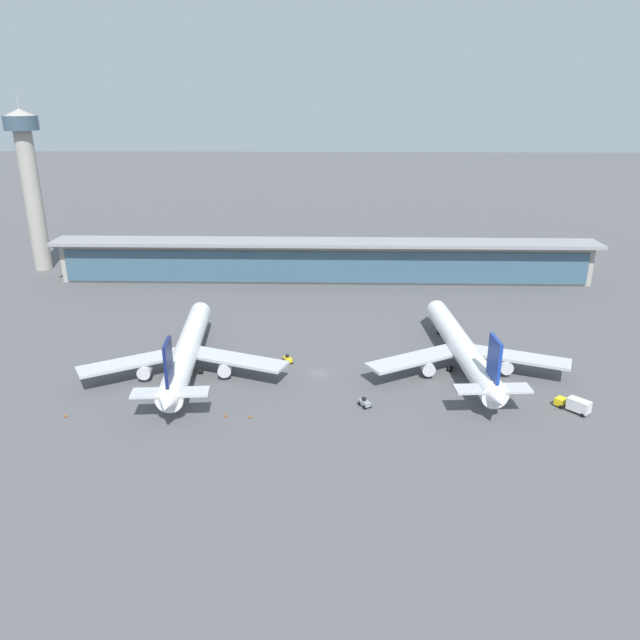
# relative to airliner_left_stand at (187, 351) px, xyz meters

# --- Properties ---
(ground_plane) EXTENTS (1200.00, 1200.00, 0.00)m
(ground_plane) POSITION_rel_airliner_left_stand_xyz_m (31.73, -0.19, -5.38)
(ground_plane) COLOR #515154
(airliner_left_stand) EXTENTS (49.14, 64.16, 17.08)m
(airliner_left_stand) POSITION_rel_airliner_left_stand_xyz_m (0.00, 0.00, 0.00)
(airliner_left_stand) COLOR white
(airliner_left_stand) RESTS_ON ground
(airliner_centre_stand) EXTENTS (49.21, 64.16, 17.08)m
(airliner_centre_stand) POSITION_rel_airliner_left_stand_xyz_m (66.74, 3.49, 0.00)
(airliner_centre_stand) COLOR white
(airliner_centre_stand) RESTS_ON ground
(service_truck_near_nose_grey) EXTENTS (2.96, 3.33, 2.05)m
(service_truck_near_nose_grey) POSITION_rel_airliner_left_stand_xyz_m (42.24, -16.96, -4.50)
(service_truck_near_nose_grey) COLOR gray
(service_truck_near_nose_grey) RESTS_ON ground
(service_truck_under_wing_yellow) EXTENTS (6.65, 6.92, 3.10)m
(service_truck_under_wing_yellow) POSITION_rel_airliner_left_stand_xyz_m (86.76, -18.04, -3.69)
(service_truck_under_wing_yellow) COLOR yellow
(service_truck_under_wing_yellow) RESTS_ON ground
(service_truck_mid_apron_yellow) EXTENTS (2.79, 3.32, 2.05)m
(service_truck_mid_apron_yellow) POSITION_rel_airliner_left_stand_xyz_m (23.87, 5.72, -4.50)
(service_truck_mid_apron_yellow) COLOR yellow
(service_truck_mid_apron_yellow) RESTS_ON ground
(terminal_building) EXTENTS (190.86, 12.80, 15.20)m
(terminal_building) POSITION_rel_airliner_left_stand_xyz_m (31.73, 77.40, 2.49)
(terminal_building) COLOR #9E998E
(terminal_building) RESTS_ON ground
(control_tower) EXTENTS (12.00, 12.00, 63.62)m
(control_tower) POSITION_rel_airliner_left_stand_xyz_m (-76.94, 91.47, 29.43)
(control_tower) COLOR #9E998E
(control_tower) RESTS_ON ground
(safety_cone_alpha) EXTENTS (0.62, 0.62, 0.70)m
(safety_cone_alpha) POSITION_rel_airliner_left_stand_xyz_m (13.05, -22.27, -5.06)
(safety_cone_alpha) COLOR orange
(safety_cone_alpha) RESTS_ON ground
(safety_cone_bravo) EXTENTS (0.62, 0.62, 0.70)m
(safety_cone_bravo) POSITION_rel_airliner_left_stand_xyz_m (-20.53, -23.16, -5.06)
(safety_cone_bravo) COLOR orange
(safety_cone_bravo) RESTS_ON ground
(safety_cone_charlie) EXTENTS (0.62, 0.62, 0.70)m
(safety_cone_charlie) POSITION_rel_airliner_left_stand_xyz_m (18.17, -22.44, -5.06)
(safety_cone_charlie) COLOR orange
(safety_cone_charlie) RESTS_ON ground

